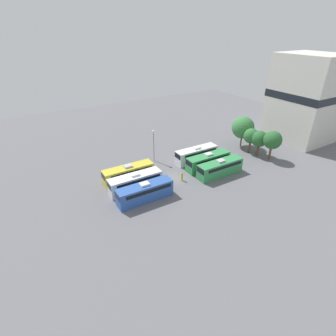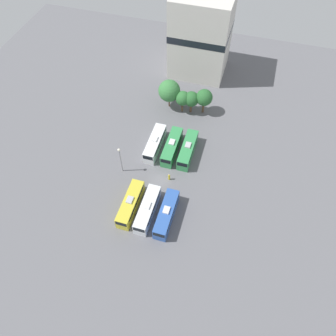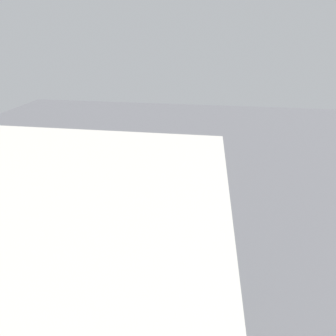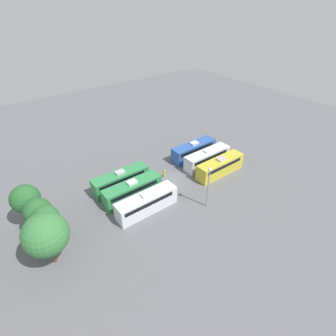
{
  "view_description": "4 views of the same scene",
  "coord_description": "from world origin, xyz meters",
  "px_view_note": "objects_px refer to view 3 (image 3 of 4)",
  "views": [
    {
      "loc": [
        38.45,
        -24.4,
        26.98
      ],
      "look_at": [
        0.66,
        -1.82,
        3.03
      ],
      "focal_mm": 28.0,
      "sensor_mm": 36.0,
      "label": 1
    },
    {
      "loc": [
        12.85,
        -37.94,
        58.09
      ],
      "look_at": [
        1.32,
        1.35,
        3.15
      ],
      "focal_mm": 35.0,
      "sensor_mm": 36.0,
      "label": 2
    },
    {
      "loc": [
        -7.94,
        39.84,
        23.65
      ],
      "look_at": [
        -1.98,
        -1.22,
        2.63
      ],
      "focal_mm": 28.0,
      "sensor_mm": 36.0,
      "label": 3
    },
    {
      "loc": [
        -30.18,
        24.2,
        28.65
      ],
      "look_at": [
        1.6,
        -0.0,
        1.77
      ],
      "focal_mm": 28.0,
      "sensor_mm": 36.0,
      "label": 4
    }
  ],
  "objects_px": {
    "bus_0": "(181,157)",
    "bus_3": "(171,204)",
    "light_pole": "(207,161)",
    "tree_3": "(68,259)",
    "bus_4": "(144,202)",
    "tree_1": "(124,260)",
    "bus_1": "(164,156)",
    "tree_0": "(159,265)",
    "bus_5": "(120,201)",
    "worker_person": "(145,181)",
    "tree_2": "(102,262)",
    "bus_2": "(145,155)"
  },
  "relations": [
    {
      "from": "bus_0",
      "to": "bus_3",
      "type": "relative_size",
      "value": 1.0
    },
    {
      "from": "bus_0",
      "to": "light_pole",
      "type": "bearing_deg",
      "value": 121.26
    },
    {
      "from": "light_pole",
      "to": "tree_3",
      "type": "bearing_deg",
      "value": 60.92
    },
    {
      "from": "bus_3",
      "to": "bus_4",
      "type": "bearing_deg",
      "value": 2.09
    },
    {
      "from": "bus_0",
      "to": "tree_1",
      "type": "height_order",
      "value": "tree_1"
    },
    {
      "from": "bus_1",
      "to": "tree_0",
      "type": "height_order",
      "value": "tree_0"
    },
    {
      "from": "bus_5",
      "to": "tree_3",
      "type": "relative_size",
      "value": 1.49
    },
    {
      "from": "worker_person",
      "to": "tree_1",
      "type": "bearing_deg",
      "value": 97.42
    },
    {
      "from": "bus_4",
      "to": "tree_2",
      "type": "bearing_deg",
      "value": 86.05
    },
    {
      "from": "bus_2",
      "to": "tree_3",
      "type": "distance_m",
      "value": 31.68
    },
    {
      "from": "bus_0",
      "to": "tree_3",
      "type": "distance_m",
      "value": 32.46
    },
    {
      "from": "worker_person",
      "to": "light_pole",
      "type": "bearing_deg",
      "value": -176.59
    },
    {
      "from": "bus_0",
      "to": "worker_person",
      "type": "height_order",
      "value": "bus_0"
    },
    {
      "from": "bus_4",
      "to": "tree_1",
      "type": "bearing_deg",
      "value": 94.82
    },
    {
      "from": "bus_5",
      "to": "worker_person",
      "type": "bearing_deg",
      "value": -104.54
    },
    {
      "from": "light_pole",
      "to": "tree_2",
      "type": "bearing_deg",
      "value": 66.25
    },
    {
      "from": "bus_4",
      "to": "light_pole",
      "type": "xyz_separation_m",
      "value": [
        -8.85,
        -8.35,
        3.36
      ]
    },
    {
      "from": "bus_5",
      "to": "tree_3",
      "type": "distance_m",
      "value": 14.84
    },
    {
      "from": "bus_0",
      "to": "bus_1",
      "type": "height_order",
      "value": "same"
    },
    {
      "from": "bus_2",
      "to": "bus_0",
      "type": "bearing_deg",
      "value": 178.8
    },
    {
      "from": "bus_2",
      "to": "tree_3",
      "type": "height_order",
      "value": "tree_3"
    },
    {
      "from": "bus_2",
      "to": "tree_1",
      "type": "bearing_deg",
      "value": 99.1
    },
    {
      "from": "tree_1",
      "to": "worker_person",
      "type": "bearing_deg",
      "value": -82.58
    },
    {
      "from": "bus_2",
      "to": "worker_person",
      "type": "xyz_separation_m",
      "value": [
        -2.1,
        9.13,
        -0.82
      ]
    },
    {
      "from": "bus_0",
      "to": "bus_3",
      "type": "distance_m",
      "value": 16.55
    },
    {
      "from": "bus_0",
      "to": "tree_0",
      "type": "bearing_deg",
      "value": 91.86
    },
    {
      "from": "bus_2",
      "to": "tree_2",
      "type": "bearing_deg",
      "value": 95.12
    },
    {
      "from": "bus_4",
      "to": "tree_2",
      "type": "xyz_separation_m",
      "value": [
        0.97,
        13.96,
        2.41
      ]
    },
    {
      "from": "tree_1",
      "to": "tree_2",
      "type": "height_order",
      "value": "tree_2"
    },
    {
      "from": "bus_4",
      "to": "tree_1",
      "type": "relative_size",
      "value": 1.68
    },
    {
      "from": "worker_person",
      "to": "tree_0",
      "type": "relative_size",
      "value": 0.24
    },
    {
      "from": "bus_5",
      "to": "tree_2",
      "type": "distance_m",
      "value": 14.27
    },
    {
      "from": "bus_3",
      "to": "tree_1",
      "type": "height_order",
      "value": "tree_1"
    },
    {
      "from": "tree_3",
      "to": "bus_1",
      "type": "bearing_deg",
      "value": -97.41
    },
    {
      "from": "bus_3",
      "to": "tree_0",
      "type": "relative_size",
      "value": 1.3
    },
    {
      "from": "bus_0",
      "to": "tree_0",
      "type": "relative_size",
      "value": 1.3
    },
    {
      "from": "worker_person",
      "to": "tree_3",
      "type": "bearing_deg",
      "value": 84.07
    },
    {
      "from": "bus_1",
      "to": "tree_3",
      "type": "relative_size",
      "value": 1.49
    },
    {
      "from": "bus_4",
      "to": "bus_5",
      "type": "bearing_deg",
      "value": 2.5
    },
    {
      "from": "bus_1",
      "to": "tree_1",
      "type": "height_order",
      "value": "tree_1"
    },
    {
      "from": "bus_5",
      "to": "light_pole",
      "type": "bearing_deg",
      "value": -145.81
    },
    {
      "from": "bus_4",
      "to": "tree_0",
      "type": "distance_m",
      "value": 15.51
    },
    {
      "from": "tree_2",
      "to": "tree_3",
      "type": "distance_m",
      "value": 3.14
    },
    {
      "from": "bus_1",
      "to": "tree_2",
      "type": "distance_m",
      "value": 30.97
    },
    {
      "from": "bus_5",
      "to": "bus_2",
      "type": "bearing_deg",
      "value": -89.81
    },
    {
      "from": "bus_0",
      "to": "tree_2",
      "type": "bearing_deg",
      "value": 81.19
    },
    {
      "from": "bus_3",
      "to": "tree_1",
      "type": "xyz_separation_m",
      "value": [
        2.84,
        13.68,
        2.49
      ]
    },
    {
      "from": "bus_5",
      "to": "tree_0",
      "type": "distance_m",
      "value": 16.87
    },
    {
      "from": "bus_1",
      "to": "tree_2",
      "type": "bearing_deg",
      "value": 87.93
    },
    {
      "from": "bus_1",
      "to": "tree_1",
      "type": "relative_size",
      "value": 1.68
    }
  ]
}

